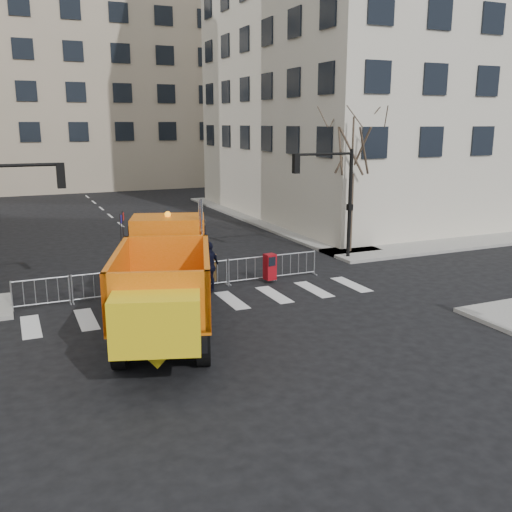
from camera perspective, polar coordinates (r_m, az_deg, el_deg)
name	(u,v)px	position (r m, az deg, el deg)	size (l,w,h in m)	color
ground	(278,355)	(16.92, 2.22, -9.91)	(120.00, 120.00, 0.00)	black
sidewalk_back	(191,281)	(24.39, -6.56, -2.50)	(64.00, 5.00, 0.15)	gray
building_far	(64,71)	(66.54, -18.67, 17.16)	(30.00, 18.00, 24.00)	#C1AB93
traffic_light_right	(350,205)	(28.33, 9.36, 5.03)	(0.18, 0.18, 5.40)	black
crowd_barriers	(179,277)	(23.23, -7.69, -2.11)	(12.60, 0.60, 1.10)	#9EA0A5
street_tree	(351,181)	(29.41, 9.52, 7.39)	(3.00, 3.00, 7.50)	#382B21
plow_truck	(166,278)	(18.24, -9.03, -2.20)	(6.04, 11.03, 4.15)	black
cop_a	(186,273)	(22.62, -7.02, -1.70)	(0.63, 0.41, 1.72)	black
cop_b	(203,271)	(22.82, -5.35, -1.49)	(0.85, 0.66, 1.75)	black
cop_c	(209,266)	(22.87, -4.67, -1.05)	(1.20, 0.50, 2.05)	black
newspaper_box	(270,267)	(24.07, 1.39, -1.09)	(0.45, 0.40, 1.10)	maroon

